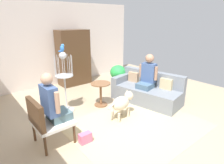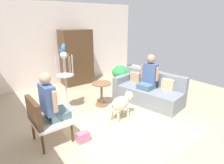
{
  "view_description": "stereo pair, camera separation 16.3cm",
  "coord_description": "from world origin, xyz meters",
  "px_view_note": "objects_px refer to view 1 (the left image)",
  "views": [
    {
      "loc": [
        -2.55,
        -2.74,
        2.17
      ],
      "look_at": [
        0.0,
        0.42,
        0.81
      ],
      "focal_mm": 30.53,
      "sensor_mm": 36.0,
      "label": 1
    },
    {
      "loc": [
        -2.42,
        -2.84,
        2.17
      ],
      "look_at": [
        0.0,
        0.42,
        0.81
      ],
      "focal_mm": 30.53,
      "sensor_mm": 36.0,
      "label": 2
    }
  ],
  "objects_px": {
    "round_end_table": "(101,92)",
    "handbag": "(85,138)",
    "bird_cage_stand": "(65,81)",
    "armchair": "(45,119)",
    "dog": "(122,103)",
    "armoire_cabinet": "(74,58)",
    "potted_plant": "(118,74)",
    "person_on_armchair": "(52,102)",
    "parrot": "(62,48)",
    "person_on_couch": "(148,74)",
    "couch": "(146,91)"
  },
  "relations": [
    {
      "from": "parrot",
      "to": "armoire_cabinet",
      "type": "distance_m",
      "value": 2.18
    },
    {
      "from": "person_on_couch",
      "to": "parrot",
      "type": "bearing_deg",
      "value": 156.23
    },
    {
      "from": "bird_cage_stand",
      "to": "handbag",
      "type": "bearing_deg",
      "value": -102.81
    },
    {
      "from": "round_end_table",
      "to": "dog",
      "type": "xyz_separation_m",
      "value": [
        -0.02,
        -0.84,
        -0.0
      ]
    },
    {
      "from": "couch",
      "to": "bird_cage_stand",
      "type": "height_order",
      "value": "bird_cage_stand"
    },
    {
      "from": "armoire_cabinet",
      "to": "handbag",
      "type": "bearing_deg",
      "value": -115.33
    },
    {
      "from": "armoire_cabinet",
      "to": "bird_cage_stand",
      "type": "bearing_deg",
      "value": -123.86
    },
    {
      "from": "dog",
      "to": "handbag",
      "type": "relative_size",
      "value": 3.48
    },
    {
      "from": "dog",
      "to": "potted_plant",
      "type": "height_order",
      "value": "potted_plant"
    },
    {
      "from": "person_on_armchair",
      "to": "person_on_couch",
      "type": "bearing_deg",
      "value": 3.33
    },
    {
      "from": "couch",
      "to": "bird_cage_stand",
      "type": "bearing_deg",
      "value": 157.46
    },
    {
      "from": "person_on_armchair",
      "to": "parrot",
      "type": "xyz_separation_m",
      "value": [
        0.72,
        1.01,
        0.75
      ]
    },
    {
      "from": "round_end_table",
      "to": "potted_plant",
      "type": "height_order",
      "value": "potted_plant"
    },
    {
      "from": "bird_cage_stand",
      "to": "parrot",
      "type": "bearing_deg",
      "value": -0.0
    },
    {
      "from": "potted_plant",
      "to": "person_on_armchair",
      "type": "bearing_deg",
      "value": -153.92
    },
    {
      "from": "dog",
      "to": "handbag",
      "type": "height_order",
      "value": "dog"
    },
    {
      "from": "bird_cage_stand",
      "to": "armoire_cabinet",
      "type": "bearing_deg",
      "value": 56.14
    },
    {
      "from": "dog",
      "to": "potted_plant",
      "type": "relative_size",
      "value": 0.98
    },
    {
      "from": "dog",
      "to": "armoire_cabinet",
      "type": "distance_m",
      "value": 2.92
    },
    {
      "from": "dog",
      "to": "bird_cage_stand",
      "type": "bearing_deg",
      "value": 126.48
    },
    {
      "from": "bird_cage_stand",
      "to": "potted_plant",
      "type": "distance_m",
      "value": 1.91
    },
    {
      "from": "person_on_armchair",
      "to": "potted_plant",
      "type": "bearing_deg",
      "value": 26.08
    },
    {
      "from": "dog",
      "to": "bird_cage_stand",
      "type": "distance_m",
      "value": 1.45
    },
    {
      "from": "person_on_couch",
      "to": "dog",
      "type": "xyz_separation_m",
      "value": [
        -1.13,
        -0.26,
        -0.41
      ]
    },
    {
      "from": "round_end_table",
      "to": "potted_plant",
      "type": "xyz_separation_m",
      "value": [
        1.04,
        0.53,
        0.16
      ]
    },
    {
      "from": "person_on_couch",
      "to": "parrot",
      "type": "height_order",
      "value": "parrot"
    },
    {
      "from": "couch",
      "to": "armchair",
      "type": "bearing_deg",
      "value": -176.09
    },
    {
      "from": "person_on_armchair",
      "to": "parrot",
      "type": "distance_m",
      "value": 1.45
    },
    {
      "from": "dog",
      "to": "person_on_armchair",
      "type": "bearing_deg",
      "value": 176.29
    },
    {
      "from": "armchair",
      "to": "round_end_table",
      "type": "bearing_deg",
      "value": 23.55
    },
    {
      "from": "round_end_table",
      "to": "parrot",
      "type": "height_order",
      "value": "parrot"
    },
    {
      "from": "armchair",
      "to": "bird_cage_stand",
      "type": "distance_m",
      "value": 1.37
    },
    {
      "from": "bird_cage_stand",
      "to": "couch",
      "type": "bearing_deg",
      "value": -22.54
    },
    {
      "from": "dog",
      "to": "bird_cage_stand",
      "type": "relative_size",
      "value": 0.55
    },
    {
      "from": "round_end_table",
      "to": "handbag",
      "type": "relative_size",
      "value": 2.66
    },
    {
      "from": "armchair",
      "to": "person_on_armchair",
      "type": "height_order",
      "value": "person_on_armchair"
    },
    {
      "from": "couch",
      "to": "dog",
      "type": "height_order",
      "value": "couch"
    },
    {
      "from": "person_on_couch",
      "to": "round_end_table",
      "type": "distance_m",
      "value": 1.32
    },
    {
      "from": "person_on_armchair",
      "to": "potted_plant",
      "type": "xyz_separation_m",
      "value": [
        2.6,
        1.27,
        -0.25
      ]
    },
    {
      "from": "couch",
      "to": "handbag",
      "type": "distance_m",
      "value": 2.38
    },
    {
      "from": "person_on_armchair",
      "to": "round_end_table",
      "type": "bearing_deg",
      "value": 25.49
    },
    {
      "from": "armchair",
      "to": "round_end_table",
      "type": "distance_m",
      "value": 1.87
    },
    {
      "from": "round_end_table",
      "to": "dog",
      "type": "relative_size",
      "value": 0.77
    },
    {
      "from": "armoire_cabinet",
      "to": "handbag",
      "type": "relative_size",
      "value": 7.95
    },
    {
      "from": "handbag",
      "to": "bird_cage_stand",
      "type": "bearing_deg",
      "value": 77.19
    },
    {
      "from": "person_on_couch",
      "to": "dog",
      "type": "distance_m",
      "value": 1.23
    },
    {
      "from": "person_on_armchair",
      "to": "armoire_cabinet",
      "type": "xyz_separation_m",
      "value": [
        1.89,
        2.75,
        0.12
      ]
    },
    {
      "from": "armchair",
      "to": "handbag",
      "type": "bearing_deg",
      "value": -34.24
    },
    {
      "from": "person_on_couch",
      "to": "couch",
      "type": "bearing_deg",
      "value": 52.22
    },
    {
      "from": "round_end_table",
      "to": "handbag",
      "type": "height_order",
      "value": "round_end_table"
    }
  ]
}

